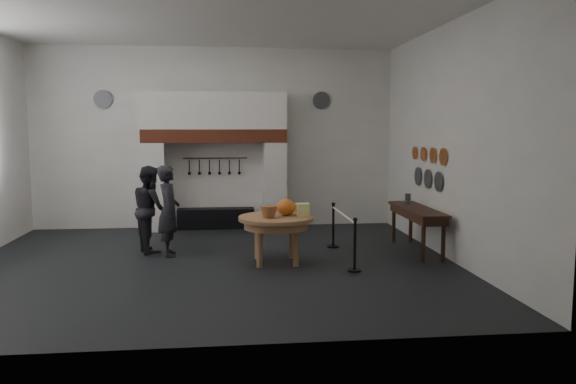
{
  "coord_description": "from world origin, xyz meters",
  "views": [
    {
      "loc": [
        0.27,
        -10.29,
        2.51
      ],
      "look_at": [
        1.38,
        -0.23,
        1.35
      ],
      "focal_mm": 35.0,
      "sensor_mm": 36.0,
      "label": 1
    }
  ],
  "objects": [
    {
      "name": "barrier_post_far",
      "position": [
        2.49,
        1.17,
        0.45
      ],
      "size": [
        0.05,
        0.05,
        0.9
      ],
      "primitive_type": "cylinder",
      "color": "black",
      "rests_on": "floor"
    },
    {
      "name": "ceiling",
      "position": [
        0.0,
        0.0,
        4.5
      ],
      "size": [
        9.0,
        8.0,
        0.02
      ],
      "primitive_type": "cube",
      "color": "silver",
      "rests_on": "wall_back"
    },
    {
      "name": "chimney_hood",
      "position": [
        0.0,
        3.65,
        2.92
      ],
      "size": [
        3.5,
        0.7,
        0.9
      ],
      "primitive_type": "cube",
      "color": "silver",
      "rests_on": "hearth_brick_band"
    },
    {
      "name": "chimney_pier_left",
      "position": [
        -1.48,
        3.65,
        1.07
      ],
      "size": [
        0.55,
        0.7,
        2.15
      ],
      "primitive_type": "cube",
      "color": "silver",
      "rests_on": "floor"
    },
    {
      "name": "barrier_rope",
      "position": [
        2.49,
        0.17,
        0.85
      ],
      "size": [
        0.04,
        2.0,
        0.04
      ],
      "primitive_type": "cylinder",
      "rotation": [
        1.57,
        0.0,
        0.0
      ],
      "color": "white",
      "rests_on": "barrier_post_near"
    },
    {
      "name": "wall_front",
      "position": [
        0.0,
        -4.0,
        2.25
      ],
      "size": [
        9.0,
        0.02,
        4.5
      ],
      "primitive_type": "cube",
      "color": "white",
      "rests_on": "floor"
    },
    {
      "name": "copper_pan_a",
      "position": [
        4.46,
        0.2,
        1.95
      ],
      "size": [
        0.03,
        0.34,
        0.34
      ],
      "primitive_type": "cylinder",
      "rotation": [
        0.0,
        1.57,
        0.0
      ],
      "color": "#C6662D",
      "rests_on": "wall_right"
    },
    {
      "name": "bread_loaf",
      "position": [
        1.08,
        0.32,
        0.94
      ],
      "size": [
        0.31,
        0.18,
        0.13
      ],
      "primitive_type": "ellipsoid",
      "color": "#985935",
      "rests_on": "work_table"
    },
    {
      "name": "pewter_plate_back_left",
      "position": [
        -2.7,
        3.96,
        3.2
      ],
      "size": [
        0.44,
        0.03,
        0.44
      ],
      "primitive_type": "cylinder",
      "rotation": [
        1.57,
        0.0,
        0.0
      ],
      "color": "#4C4C51",
      "rests_on": "wall_back"
    },
    {
      "name": "iron_range",
      "position": [
        0.0,
        3.72,
        0.25
      ],
      "size": [
        1.9,
        0.45,
        0.5
      ],
      "primitive_type": "cube",
      "color": "black",
      "rests_on": "floor"
    },
    {
      "name": "barrier_post_near",
      "position": [
        2.49,
        -0.83,
        0.45
      ],
      "size": [
        0.05,
        0.05,
        0.9
      ],
      "primitive_type": "cylinder",
      "color": "black",
      "rests_on": "floor"
    },
    {
      "name": "side_table",
      "position": [
        4.1,
        0.58,
        0.87
      ],
      "size": [
        0.55,
        2.2,
        0.06
      ],
      "primitive_type": "cube",
      "color": "#391F14",
      "rests_on": "floor"
    },
    {
      "name": "pewter_plate_right",
      "position": [
        4.46,
        1.6,
        1.45
      ],
      "size": [
        0.03,
        0.4,
        0.4
      ],
      "primitive_type": "cylinder",
      "rotation": [
        0.0,
        1.57,
        0.0
      ],
      "color": "#4C4C51",
      "rests_on": "wall_right"
    },
    {
      "name": "wall_right",
      "position": [
        4.5,
        0.0,
        2.25
      ],
      "size": [
        0.02,
        8.0,
        4.5
      ],
      "primitive_type": "cube",
      "color": "white",
      "rests_on": "floor"
    },
    {
      "name": "wicker_basket",
      "position": [
        1.03,
        -0.18,
        0.98
      ],
      "size": [
        0.38,
        0.38,
        0.22
      ],
      "primitive_type": "cone",
      "rotation": [
        3.14,
        0.0,
        -0.22
      ],
      "color": "brown",
      "rests_on": "work_table"
    },
    {
      "name": "work_table",
      "position": [
        1.18,
        -0.03,
        0.84
      ],
      "size": [
        1.67,
        1.67,
        0.07
      ],
      "primitive_type": "cylinder",
      "rotation": [
        0.0,
        0.0,
        -0.22
      ],
      "color": "#AF7452",
      "rests_on": "floor"
    },
    {
      "name": "visitor_near",
      "position": [
        -0.86,
        0.79,
        0.89
      ],
      "size": [
        0.52,
        0.71,
        1.79
      ],
      "primitive_type": "imported",
      "rotation": [
        0.0,
        0.0,
        1.71
      ],
      "color": "black",
      "rests_on": "floor"
    },
    {
      "name": "copper_pan_d",
      "position": [
        4.46,
        1.85,
        1.95
      ],
      "size": [
        0.03,
        0.28,
        0.28
      ],
      "primitive_type": "cylinder",
      "rotation": [
        0.0,
        1.57,
        0.0
      ],
      "color": "#C6662D",
      "rests_on": "wall_right"
    },
    {
      "name": "cheese_block_small",
      "position": [
        1.66,
        0.22,
        0.97
      ],
      "size": [
        0.18,
        0.18,
        0.2
      ],
      "primitive_type": "cube",
      "color": "#FFE598",
      "rests_on": "work_table"
    },
    {
      "name": "pewter_plate_back_right",
      "position": [
        2.7,
        3.96,
        3.2
      ],
      "size": [
        0.44,
        0.03,
        0.44
      ],
      "primitive_type": "cylinder",
      "rotation": [
        1.57,
        0.0,
        0.0
      ],
      "color": "#4C4C51",
      "rests_on": "wall_back"
    },
    {
      "name": "chimney_pier_right",
      "position": [
        1.48,
        3.65,
        1.07
      ],
      "size": [
        0.55,
        0.7,
        2.15
      ],
      "primitive_type": "cube",
      "color": "silver",
      "rests_on": "floor"
    },
    {
      "name": "copper_pan_b",
      "position": [
        4.46,
        0.75,
        1.95
      ],
      "size": [
        0.03,
        0.32,
        0.32
      ],
      "primitive_type": "cylinder",
      "rotation": [
        0.0,
        1.57,
        0.0
      ],
      "color": "#C6662D",
      "rests_on": "wall_right"
    },
    {
      "name": "utensil_rail",
      "position": [
        0.0,
        3.92,
        1.75
      ],
      "size": [
        1.6,
        0.02,
        0.02
      ],
      "primitive_type": "cylinder",
      "rotation": [
        0.0,
        1.57,
        0.0
      ],
      "color": "black",
      "rests_on": "wall_back"
    },
    {
      "name": "floor",
      "position": [
        0.0,
        0.0,
        0.0
      ],
      "size": [
        9.0,
        8.0,
        0.02
      ],
      "primitive_type": "cube",
      "color": "black",
      "rests_on": "ground"
    },
    {
      "name": "pewter_plate_left",
      "position": [
        4.46,
        0.4,
        1.45
      ],
      "size": [
        0.03,
        0.4,
        0.4
      ],
      "primitive_type": "cylinder",
      "rotation": [
        0.0,
        1.57,
        0.0
      ],
      "color": "#4C4C51",
      "rests_on": "wall_right"
    },
    {
      "name": "visitor_far",
      "position": [
        -1.26,
        1.19,
        0.88
      ],
      "size": [
        0.92,
        1.03,
        1.76
      ],
      "primitive_type": "imported",
      "rotation": [
        0.0,
        0.0,
        1.92
      ],
      "color": "black",
      "rests_on": "floor"
    },
    {
      "name": "wall_back",
      "position": [
        0.0,
        4.0,
        2.25
      ],
      "size": [
        9.0,
        0.02,
        4.5
      ],
      "primitive_type": "cube",
      "color": "white",
      "rests_on": "floor"
    },
    {
      "name": "pumpkin",
      "position": [
        1.38,
        0.07,
        1.03
      ],
      "size": [
        0.36,
        0.36,
        0.31
      ],
      "primitive_type": "ellipsoid",
      "color": "orange",
      "rests_on": "work_table"
    },
    {
      "name": "pewter_plate_mid",
      "position": [
        4.46,
        1.0,
        1.45
      ],
      "size": [
        0.03,
        0.4,
        0.4
      ],
      "primitive_type": "cylinder",
      "rotation": [
        0.0,
        1.57,
        0.0
      ],
      "color": "#4C4C51",
      "rests_on": "wall_right"
    },
    {
      "name": "hearth_brick_band",
      "position": [
        0.0,
        3.65,
        2.31
      ],
      "size": [
        3.5,
        0.72,
        0.32
      ],
      "primitive_type": "cube",
      "color": "#9E442B",
      "rests_on": "chimney_pier_left"
    },
    {
      "name": "pewter_jug",
      "position": [
        4.1,
        1.18,
        1.01
      ],
      "size": [
        0.12,
        0.12,
        0.22
      ],
      "primitive_type": "cylinder",
      "color": "#49484D",
      "rests_on": "side_table"
    },
    {
      "name": "cheese_block_big",
      "position": [
        1.68,
        -0.08,
        0.99
      ],
      "size": [
        0.22,
        0.22,
        0.24
      ],
      "primitive_type": "cube",
      "color": "#E1E086",
      "rests_on": "work_table"
    },
    {
      "name": "copper_pan_c",
      "position": [
        4.46,
        1.3,
        1.95
      ],
      "size": [
        0.03,
        0.3,
        0.3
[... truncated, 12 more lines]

